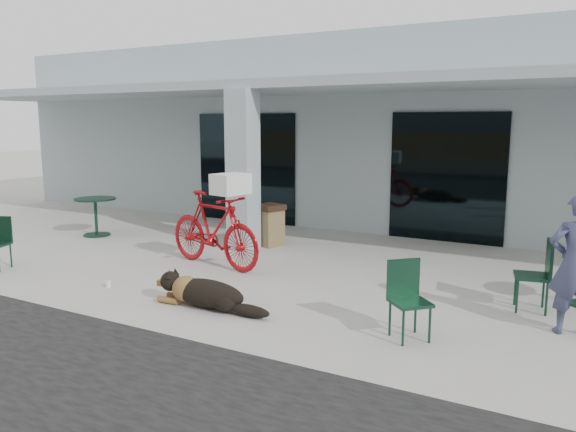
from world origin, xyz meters
The scene contains 15 objects.
ground centered at (0.00, 0.00, 0.00)m, with size 80.00×80.00×0.00m, color #B8B5AD.
building centered at (0.00, 8.50, 2.25)m, with size 22.00×7.00×4.50m, color #A0AFB5.
storefront_glass_left centered at (-3.20, 4.98, 1.35)m, with size 2.80×0.06×2.70m, color black.
storefront_glass_right centered at (1.80, 4.98, 1.35)m, with size 2.40×0.06×2.70m, color black.
column centered at (-1.50, 2.30, 1.56)m, with size 0.50×0.50×3.12m, color #A0AFB5.
overhang centered at (0.00, 3.60, 3.21)m, with size 22.00×2.80×0.18m, color #A0AFB5.
bicycle centered at (-1.20, 0.90, 0.65)m, with size 0.61×2.17×1.31m, color maroon.
laundry_basket centered at (-0.76, 0.81, 1.48)m, with size 0.58×0.43×0.34m, color white.
dog centered at (0.07, -0.96, 0.22)m, with size 1.35×0.45×0.45m, color black, non-canonical shape.
cup_near_dog centered at (-1.84, -0.93, 0.05)m, with size 0.08×0.08×0.10m, color white.
cafe_table_near centered at (-5.09, 1.80, 0.42)m, with size 0.90×0.90×0.84m, color #133624, non-canonical shape.
cafe_chair_far_a centered at (2.80, -0.72, 0.46)m, with size 0.41×0.45×0.91m, color #133624, non-canonical shape.
cafe_chair_far_b centered at (3.91, 1.06, 0.49)m, with size 0.44×0.48×0.97m, color #133624, non-canonical shape.
person centered at (4.43, 0.40, 0.85)m, with size 0.62×0.41×1.70m, color #393F61.
trash_receptacle centered at (-1.20, 2.80, 0.42)m, with size 0.50×0.50×0.85m, color olive, non-canonical shape.
Camera 1 is at (4.59, -6.82, 2.49)m, focal length 35.00 mm.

